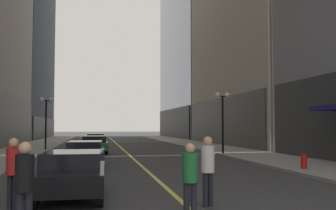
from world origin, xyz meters
TOP-DOWN VIEW (x-y plane):
  - ground_plane at (0.00, 35.00)m, footprint 200.00×200.00m
  - sidewalk_left at (-8.25, 35.00)m, footprint 4.50×78.00m
  - sidewalk_right at (8.25, 35.00)m, footprint 4.50×78.00m
  - lane_centre_stripe at (0.00, 35.00)m, footprint 0.16×70.00m
  - building_left_far at (-16.72, 60.00)m, footprint 12.64×26.00m
  - car_black at (-3.01, 7.20)m, footprint 1.94×4.05m
  - car_navy at (-2.86, 15.01)m, footprint 1.99×4.32m
  - car_green at (-2.46, 25.14)m, footprint 1.97×4.16m
  - car_grey at (-2.37, 33.37)m, footprint 1.89×4.73m
  - pedestrian_in_black_coat at (-3.62, 3.15)m, footprint 0.41×0.41m
  - pedestrian_in_green_parka at (-0.26, 4.02)m, footprint 0.41×0.41m
  - pedestrian_in_red_jacket at (-4.36, 5.84)m, footprint 0.45×0.45m
  - pedestrian_in_white_shirt at (0.52, 5.27)m, footprint 0.44×0.44m
  - street_lamp_left_far at (-6.40, 28.34)m, footprint 1.06×0.36m
  - street_lamp_right_mid at (6.40, 21.41)m, footprint 1.06×0.36m
  - fire_hydrant_right at (6.90, 11.62)m, footprint 0.28×0.28m

SIDE VIEW (x-z plane):
  - ground_plane at x=0.00m, z-range 0.00..0.00m
  - lane_centre_stripe at x=0.00m, z-range 0.00..0.01m
  - sidewalk_left at x=-8.25m, z-range 0.00..0.15m
  - sidewalk_right at x=8.25m, z-range 0.00..0.15m
  - fire_hydrant_right at x=6.90m, z-range 0.00..0.80m
  - car_black at x=-3.01m, z-range 0.06..1.38m
  - car_navy at x=-2.86m, z-range 0.06..1.38m
  - car_green at x=-2.46m, z-range 0.06..1.38m
  - car_grey at x=-2.37m, z-range 0.06..1.38m
  - pedestrian_in_green_parka at x=-0.26m, z-range 0.14..1.83m
  - pedestrian_in_red_jacket at x=-4.36m, z-range 0.15..1.92m
  - pedestrian_in_black_coat at x=-3.62m, z-range 0.15..1.94m
  - pedestrian_in_white_shirt at x=0.52m, z-range 0.16..1.96m
  - street_lamp_left_far at x=-6.40m, z-range 1.04..5.47m
  - street_lamp_right_mid at x=6.40m, z-range 1.04..5.47m
  - building_left_far at x=-16.72m, z-range -0.06..27.95m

